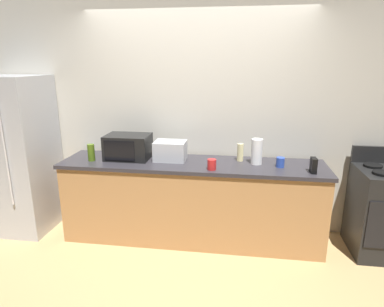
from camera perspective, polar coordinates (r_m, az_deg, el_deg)
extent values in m
plane|color=tan|center=(3.58, -0.96, -17.39)|extent=(8.00, 8.00, 0.00)
cube|color=beige|center=(3.85, 0.88, 6.65)|extent=(6.40, 0.10, 2.70)
cube|color=#B27F4C|center=(3.72, 0.00, -8.49)|extent=(2.80, 0.60, 0.86)
cube|color=#2D2B30|center=(3.56, 0.00, -1.86)|extent=(2.84, 0.64, 0.04)
cube|color=#B7BABF|center=(4.34, -27.87, -0.23)|extent=(0.72, 0.70, 1.80)
cylinder|color=silver|center=(3.95, -29.48, -0.36)|extent=(0.02, 0.02, 1.10)
cube|color=black|center=(3.98, 30.22, -8.77)|extent=(0.60, 0.60, 0.90)
cube|color=black|center=(4.06, 29.84, -0.17)|extent=(0.60, 0.04, 0.18)
cylinder|color=black|center=(3.67, 29.98, -2.95)|extent=(0.18, 0.18, 0.02)
cylinder|color=black|center=(3.89, 28.74, -1.84)|extent=(0.18, 0.18, 0.02)
cube|color=black|center=(3.73, -10.94, 1.15)|extent=(0.48, 0.34, 0.27)
cube|color=black|center=(3.59, -12.44, 0.48)|extent=(0.34, 0.01, 0.21)
cube|color=#B7BABF|center=(3.63, -3.76, 0.48)|extent=(0.34, 0.26, 0.21)
cylinder|color=white|center=(3.54, 11.09, 0.34)|extent=(0.12, 0.12, 0.27)
cube|color=black|center=(3.42, 20.21, -1.93)|extent=(0.05, 0.11, 0.15)
cylinder|color=beige|center=(3.63, 8.32, 0.20)|extent=(0.07, 0.07, 0.19)
cylinder|color=#4C6B19|center=(3.76, -17.00, 0.16)|extent=(0.08, 0.08, 0.18)
cylinder|color=#2D4CB2|center=(3.51, 14.98, -1.48)|extent=(0.08, 0.08, 0.10)
cylinder|color=red|center=(3.31, 3.43, -1.91)|extent=(0.09, 0.09, 0.11)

